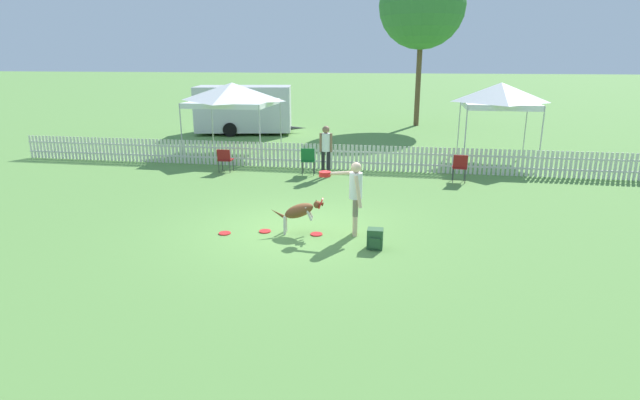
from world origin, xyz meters
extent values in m
plane|color=#5B8C42|center=(0.00, 0.00, 0.00)|extent=(240.00, 240.00, 0.00)
cylinder|color=beige|center=(1.33, -0.21, 0.23)|extent=(0.11, 0.11, 0.45)
cylinder|color=#7A705B|center=(1.33, -0.21, 0.64)|extent=(0.12, 0.12, 0.37)
cylinder|color=beige|center=(1.30, -0.01, 0.23)|extent=(0.11, 0.11, 0.45)
cylinder|color=#7A705B|center=(1.30, -0.01, 0.64)|extent=(0.12, 0.12, 0.37)
cylinder|color=white|center=(1.32, -0.11, 1.10)|extent=(0.31, 0.31, 0.56)
sphere|color=beige|center=(1.32, -0.11, 1.50)|extent=(0.23, 0.23, 0.23)
cylinder|color=beige|center=(1.39, -0.31, 1.02)|extent=(0.21, 0.16, 0.69)
cylinder|color=beige|center=(0.96, 0.06, 1.33)|extent=(0.69, 0.08, 0.14)
cylinder|color=red|center=(0.62, 0.06, 1.25)|extent=(0.26, 0.26, 0.02)
cylinder|color=red|center=(0.62, 0.06, 1.28)|extent=(0.26, 0.26, 0.02)
cylinder|color=red|center=(0.62, 0.06, 1.31)|extent=(0.26, 0.26, 0.02)
cylinder|color=red|center=(0.62, 0.06, 1.33)|extent=(0.26, 0.26, 0.02)
ellipsoid|color=brown|center=(0.10, -0.24, 0.52)|extent=(0.74, 0.39, 0.49)
ellipsoid|color=silver|center=(0.10, -0.24, 0.46)|extent=(0.39, 0.21, 0.23)
sphere|color=brown|center=(0.49, -0.20, 0.66)|extent=(0.17, 0.17, 0.17)
cone|color=brown|center=(0.57, -0.19, 0.69)|extent=(0.15, 0.11, 0.13)
cylinder|color=red|center=(0.57, -0.19, 0.69)|extent=(0.14, 0.27, 0.26)
cone|color=brown|center=(0.46, -0.15, 0.73)|extent=(0.05, 0.05, 0.07)
cone|color=brown|center=(0.47, -0.25, 0.73)|extent=(0.05, 0.05, 0.07)
cylinder|color=silver|center=(-0.22, -0.17, 0.20)|extent=(0.06, 0.06, 0.40)
cylinder|color=silver|center=(-0.20, -0.39, 0.20)|extent=(0.06, 0.06, 0.40)
cylinder|color=silver|center=(0.30, -0.12, 0.48)|extent=(0.19, 0.07, 0.32)
cylinder|color=silver|center=(0.32, -0.32, 0.48)|extent=(0.19, 0.07, 0.32)
cone|color=brown|center=(-0.38, -0.30, 0.46)|extent=(0.32, 0.10, 0.22)
cylinder|color=red|center=(0.49, -0.28, 0.01)|extent=(0.26, 0.26, 0.02)
cylinder|color=red|center=(-1.51, -0.57, 0.01)|extent=(0.26, 0.26, 0.02)
cylinder|color=red|center=(-0.68, -0.29, 0.01)|extent=(0.26, 0.26, 0.02)
cube|color=#2D5633|center=(1.80, -0.86, 0.21)|extent=(0.32, 0.26, 0.42)
cube|color=#2D5633|center=(1.80, -1.01, 0.17)|extent=(0.22, 0.04, 0.21)
cube|color=silver|center=(0.00, 6.41, 0.26)|extent=(24.03, 0.04, 0.06)
cube|color=silver|center=(0.00, 6.41, 0.63)|extent=(24.03, 0.04, 0.06)
cube|color=silver|center=(-11.94, 6.41, 0.43)|extent=(0.09, 0.02, 0.87)
cube|color=silver|center=(-11.80, 6.41, 0.43)|extent=(0.09, 0.02, 0.87)
cube|color=silver|center=(-11.65, 6.41, 0.43)|extent=(0.09, 0.02, 0.87)
cube|color=silver|center=(-11.50, 6.41, 0.43)|extent=(0.09, 0.02, 0.87)
cube|color=silver|center=(-11.36, 6.41, 0.43)|extent=(0.09, 0.02, 0.87)
cube|color=silver|center=(-11.21, 6.41, 0.43)|extent=(0.09, 0.02, 0.87)
cube|color=silver|center=(-11.06, 6.41, 0.43)|extent=(0.09, 0.02, 0.87)
cube|color=silver|center=(-10.92, 6.41, 0.43)|extent=(0.09, 0.02, 0.87)
cube|color=silver|center=(-10.77, 6.41, 0.43)|extent=(0.09, 0.02, 0.87)
cube|color=silver|center=(-10.62, 6.41, 0.43)|extent=(0.09, 0.02, 0.87)
cube|color=silver|center=(-10.48, 6.41, 0.43)|extent=(0.09, 0.02, 0.87)
cube|color=silver|center=(-10.33, 6.41, 0.43)|extent=(0.09, 0.02, 0.87)
cube|color=silver|center=(-10.18, 6.41, 0.43)|extent=(0.09, 0.02, 0.87)
cube|color=silver|center=(-10.04, 6.41, 0.43)|extent=(0.09, 0.02, 0.87)
cube|color=silver|center=(-9.89, 6.41, 0.43)|extent=(0.09, 0.02, 0.87)
cube|color=silver|center=(-9.75, 6.41, 0.43)|extent=(0.09, 0.02, 0.87)
cube|color=silver|center=(-9.60, 6.41, 0.43)|extent=(0.09, 0.02, 0.87)
cube|color=silver|center=(-9.45, 6.41, 0.43)|extent=(0.09, 0.02, 0.87)
cube|color=silver|center=(-9.31, 6.41, 0.43)|extent=(0.09, 0.02, 0.87)
cube|color=silver|center=(-9.16, 6.41, 0.43)|extent=(0.09, 0.02, 0.87)
cube|color=silver|center=(-9.01, 6.41, 0.43)|extent=(0.09, 0.02, 0.87)
cube|color=silver|center=(-8.87, 6.41, 0.43)|extent=(0.09, 0.02, 0.87)
cube|color=silver|center=(-8.72, 6.41, 0.43)|extent=(0.09, 0.02, 0.87)
cube|color=silver|center=(-8.57, 6.41, 0.43)|extent=(0.09, 0.02, 0.87)
cube|color=silver|center=(-8.43, 6.41, 0.43)|extent=(0.09, 0.02, 0.87)
cube|color=silver|center=(-8.28, 6.41, 0.43)|extent=(0.09, 0.02, 0.87)
cube|color=silver|center=(-8.13, 6.41, 0.43)|extent=(0.09, 0.02, 0.87)
cube|color=silver|center=(-7.99, 6.41, 0.43)|extent=(0.09, 0.02, 0.87)
cube|color=silver|center=(-7.84, 6.41, 0.43)|extent=(0.09, 0.02, 0.87)
cube|color=silver|center=(-7.69, 6.41, 0.43)|extent=(0.09, 0.02, 0.87)
cube|color=silver|center=(-7.55, 6.41, 0.43)|extent=(0.09, 0.02, 0.87)
cube|color=silver|center=(-7.40, 6.41, 0.43)|extent=(0.09, 0.02, 0.87)
cube|color=silver|center=(-7.25, 6.41, 0.43)|extent=(0.09, 0.02, 0.87)
cube|color=silver|center=(-7.11, 6.41, 0.43)|extent=(0.09, 0.02, 0.87)
cube|color=silver|center=(-6.96, 6.41, 0.43)|extent=(0.09, 0.02, 0.87)
cube|color=silver|center=(-6.81, 6.41, 0.43)|extent=(0.09, 0.02, 0.87)
cube|color=silver|center=(-6.67, 6.41, 0.43)|extent=(0.09, 0.02, 0.87)
cube|color=silver|center=(-6.52, 6.41, 0.43)|extent=(0.09, 0.02, 0.87)
cube|color=silver|center=(-6.37, 6.41, 0.43)|extent=(0.09, 0.02, 0.87)
cube|color=silver|center=(-6.23, 6.41, 0.43)|extent=(0.09, 0.02, 0.87)
cube|color=silver|center=(-6.08, 6.41, 0.43)|extent=(0.09, 0.02, 0.87)
cube|color=silver|center=(-5.94, 6.41, 0.43)|extent=(0.09, 0.02, 0.87)
cube|color=silver|center=(-5.79, 6.41, 0.43)|extent=(0.09, 0.02, 0.87)
cube|color=silver|center=(-5.64, 6.41, 0.43)|extent=(0.09, 0.02, 0.87)
cube|color=silver|center=(-5.50, 6.41, 0.43)|extent=(0.09, 0.02, 0.87)
cube|color=silver|center=(-5.35, 6.41, 0.43)|extent=(0.09, 0.02, 0.87)
cube|color=silver|center=(-5.20, 6.41, 0.43)|extent=(0.09, 0.02, 0.87)
cube|color=silver|center=(-5.06, 6.41, 0.43)|extent=(0.09, 0.02, 0.87)
cube|color=silver|center=(-4.91, 6.41, 0.43)|extent=(0.09, 0.02, 0.87)
cube|color=silver|center=(-4.76, 6.41, 0.43)|extent=(0.09, 0.02, 0.87)
cube|color=silver|center=(-4.62, 6.41, 0.43)|extent=(0.09, 0.02, 0.87)
cube|color=silver|center=(-4.47, 6.41, 0.43)|extent=(0.09, 0.02, 0.87)
cube|color=silver|center=(-4.32, 6.41, 0.43)|extent=(0.09, 0.02, 0.87)
cube|color=silver|center=(-4.18, 6.41, 0.43)|extent=(0.09, 0.02, 0.87)
cube|color=silver|center=(-4.03, 6.41, 0.43)|extent=(0.09, 0.02, 0.87)
cube|color=silver|center=(-3.88, 6.41, 0.43)|extent=(0.09, 0.02, 0.87)
cube|color=silver|center=(-3.74, 6.41, 0.43)|extent=(0.09, 0.02, 0.87)
cube|color=silver|center=(-3.59, 6.41, 0.43)|extent=(0.09, 0.02, 0.87)
cube|color=silver|center=(-3.44, 6.41, 0.43)|extent=(0.09, 0.02, 0.87)
cube|color=silver|center=(-3.30, 6.41, 0.43)|extent=(0.09, 0.02, 0.87)
cube|color=silver|center=(-3.15, 6.41, 0.43)|extent=(0.09, 0.02, 0.87)
cube|color=silver|center=(-3.00, 6.41, 0.43)|extent=(0.09, 0.02, 0.87)
cube|color=silver|center=(-2.86, 6.41, 0.43)|extent=(0.09, 0.02, 0.87)
cube|color=silver|center=(-2.71, 6.41, 0.43)|extent=(0.09, 0.02, 0.87)
cube|color=silver|center=(-2.56, 6.41, 0.43)|extent=(0.09, 0.02, 0.87)
cube|color=silver|center=(-2.42, 6.41, 0.43)|extent=(0.09, 0.02, 0.87)
cube|color=silver|center=(-2.27, 6.41, 0.43)|extent=(0.09, 0.02, 0.87)
cube|color=silver|center=(-2.12, 6.41, 0.43)|extent=(0.09, 0.02, 0.87)
cube|color=silver|center=(-1.98, 6.41, 0.43)|extent=(0.09, 0.02, 0.87)
cube|color=silver|center=(-1.83, 6.41, 0.43)|extent=(0.09, 0.02, 0.87)
cube|color=silver|center=(-1.69, 6.41, 0.43)|extent=(0.09, 0.02, 0.87)
cube|color=silver|center=(-1.54, 6.41, 0.43)|extent=(0.09, 0.02, 0.87)
cube|color=silver|center=(-1.39, 6.41, 0.43)|extent=(0.09, 0.02, 0.87)
cube|color=silver|center=(-1.25, 6.41, 0.43)|extent=(0.09, 0.02, 0.87)
cube|color=silver|center=(-1.10, 6.41, 0.43)|extent=(0.09, 0.02, 0.87)
cube|color=silver|center=(-0.95, 6.41, 0.43)|extent=(0.09, 0.02, 0.87)
cube|color=silver|center=(-0.81, 6.41, 0.43)|extent=(0.09, 0.02, 0.87)
cube|color=silver|center=(-0.66, 6.41, 0.43)|extent=(0.09, 0.02, 0.87)
cube|color=silver|center=(-0.51, 6.41, 0.43)|extent=(0.09, 0.02, 0.87)
cube|color=silver|center=(-0.37, 6.41, 0.43)|extent=(0.09, 0.02, 0.87)
cube|color=silver|center=(-0.22, 6.41, 0.43)|extent=(0.09, 0.02, 0.87)
cube|color=silver|center=(-0.07, 6.41, 0.43)|extent=(0.09, 0.02, 0.87)
cube|color=silver|center=(0.07, 6.41, 0.43)|extent=(0.09, 0.02, 0.87)
cube|color=silver|center=(0.22, 6.41, 0.43)|extent=(0.09, 0.02, 0.87)
cube|color=silver|center=(0.37, 6.41, 0.43)|extent=(0.09, 0.02, 0.87)
cube|color=silver|center=(0.51, 6.41, 0.43)|extent=(0.09, 0.02, 0.87)
cube|color=silver|center=(0.66, 6.41, 0.43)|extent=(0.09, 0.02, 0.87)
cube|color=silver|center=(0.81, 6.41, 0.43)|extent=(0.09, 0.02, 0.87)
cube|color=silver|center=(0.95, 6.41, 0.43)|extent=(0.09, 0.02, 0.87)
cube|color=silver|center=(1.10, 6.41, 0.43)|extent=(0.09, 0.02, 0.87)
cube|color=silver|center=(1.25, 6.41, 0.43)|extent=(0.09, 0.02, 0.87)
cube|color=silver|center=(1.39, 6.41, 0.43)|extent=(0.09, 0.02, 0.87)
cube|color=silver|center=(1.54, 6.41, 0.43)|extent=(0.09, 0.02, 0.87)
cube|color=silver|center=(1.69, 6.41, 0.43)|extent=(0.09, 0.02, 0.87)
cube|color=silver|center=(1.83, 6.41, 0.43)|extent=(0.09, 0.02, 0.87)
cube|color=silver|center=(1.98, 6.41, 0.43)|extent=(0.09, 0.02, 0.87)
cube|color=silver|center=(2.12, 6.41, 0.43)|extent=(0.09, 0.02, 0.87)
cube|color=silver|center=(2.27, 6.41, 0.43)|extent=(0.09, 0.02, 0.87)
cube|color=silver|center=(2.42, 6.41, 0.43)|extent=(0.09, 0.02, 0.87)
cube|color=silver|center=(2.56, 6.41, 0.43)|extent=(0.09, 0.02, 0.87)
cube|color=silver|center=(2.71, 6.41, 0.43)|extent=(0.09, 0.02, 0.87)
cube|color=silver|center=(2.86, 6.41, 0.43)|extent=(0.09, 0.02, 0.87)
cube|color=silver|center=(3.00, 6.41, 0.43)|extent=(0.09, 0.02, 0.87)
cube|color=silver|center=(3.15, 6.41, 0.43)|extent=(0.09, 0.02, 0.87)
cube|color=silver|center=(3.30, 6.41, 0.43)|extent=(0.09, 0.02, 0.87)
cube|color=silver|center=(3.44, 6.41, 0.43)|extent=(0.09, 0.02, 0.87)
cube|color=silver|center=(3.59, 6.41, 0.43)|extent=(0.09, 0.02, 0.87)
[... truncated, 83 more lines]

